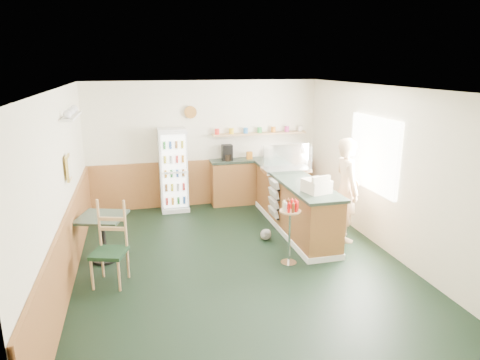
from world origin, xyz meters
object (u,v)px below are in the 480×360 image
object	(u,v)px
drinks_fridge	(173,170)
shopkeeper	(346,190)
display_case	(286,158)
cash_register	(316,186)
cafe_table	(103,229)
cafe_chair	(109,241)
condiment_stand	(290,221)

from	to	relation	value
drinks_fridge	shopkeeper	xyz separation A→B (m)	(2.77, -2.34, 0.04)
display_case	cash_register	world-z (taller)	display_case
cash_register	cafe_table	xyz separation A→B (m)	(-3.40, 0.40, -0.59)
shopkeeper	cafe_table	xyz separation A→B (m)	(-4.10, 0.11, -0.38)
cafe_table	cafe_chair	bearing A→B (deg)	-79.55
drinks_fridge	cafe_table	distance (m)	2.62
shopkeeper	cafe_table	bearing A→B (deg)	93.63
cash_register	cafe_chair	bearing A→B (deg)	171.72
shopkeeper	cafe_table	distance (m)	4.12
shopkeeper	cafe_chair	distance (m)	4.03
drinks_fridge	cash_register	bearing A→B (deg)	-51.71
cafe_chair	cafe_table	bearing A→B (deg)	118.29
drinks_fridge	condiment_stand	size ratio (longest dim) A/B	1.71
shopkeeper	display_case	bearing A→B (deg)	36.24
cash_register	cafe_chair	world-z (taller)	cash_register
shopkeeper	drinks_fridge	bearing A→B (deg)	55.02
drinks_fridge	cafe_chair	size ratio (longest dim) A/B	1.46
display_case	drinks_fridge	bearing A→B (deg)	150.43
cash_register	shopkeeper	world-z (taller)	shopkeeper
drinks_fridge	shopkeeper	distance (m)	3.63
condiment_stand	cafe_chair	xyz separation A→B (m)	(-2.68, 0.09, -0.08)
shopkeeper	cafe_table	size ratio (longest dim) A/B	2.12
drinks_fridge	cafe_chair	distance (m)	3.17
drinks_fridge	display_case	world-z (taller)	drinks_fridge
cash_register	cafe_chair	size ratio (longest dim) A/B	0.32
drinks_fridge	cafe_table	size ratio (longest dim) A/B	2.02
condiment_stand	cash_register	bearing A→B (deg)	34.00
display_case	condiment_stand	size ratio (longest dim) A/B	0.89
cafe_table	cafe_chair	world-z (taller)	cafe_chair
cash_register	cafe_table	bearing A→B (deg)	159.75
cash_register	condiment_stand	size ratio (longest dim) A/B	0.38
display_case	cafe_chair	xyz separation A→B (m)	(-3.27, -1.75, -0.64)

